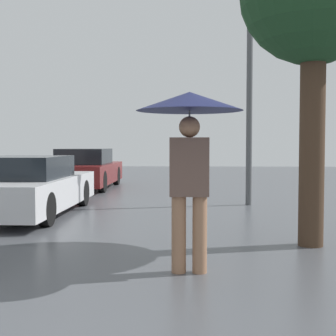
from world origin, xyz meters
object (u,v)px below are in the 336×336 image
object	(u,v)px
pedestrian	(189,128)
parked_car_middle	(28,187)
parked_car_farthest	(86,170)
street_lamp	(250,80)

from	to	relation	value
pedestrian	parked_car_middle	bearing A→B (deg)	128.10
parked_car_middle	parked_car_farthest	size ratio (longest dim) A/B	1.03
parked_car_middle	street_lamp	distance (m)	5.52
pedestrian	parked_car_farthest	size ratio (longest dim) A/B	0.46
pedestrian	parked_car_middle	xyz separation A→B (m)	(-3.27, 4.17, -1.05)
pedestrian	parked_car_middle	size ratio (longest dim) A/B	0.45
parked_car_farthest	parked_car_middle	bearing A→B (deg)	-89.00
pedestrian	street_lamp	bearing A→B (deg)	76.71
parked_car_farthest	street_lamp	distance (m)	6.65
pedestrian	parked_car_farthest	xyz separation A→B (m)	(-3.37, 9.94, -1.00)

